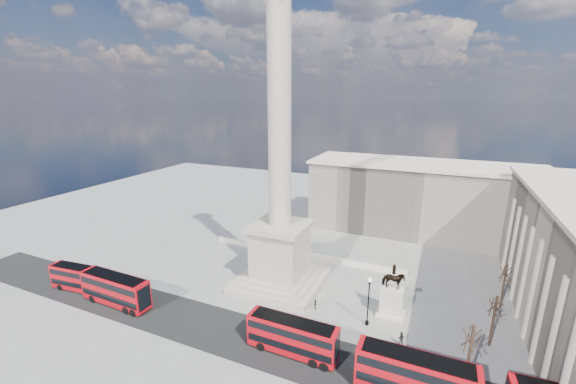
# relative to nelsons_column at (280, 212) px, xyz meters

# --- Properties ---
(ground) EXTENTS (180.00, 180.00, 0.00)m
(ground) POSITION_rel_nelsons_column_xyz_m (0.00, -5.00, -12.92)
(ground) COLOR gray
(ground) RESTS_ON ground
(asphalt_road) EXTENTS (120.00, 9.00, 0.01)m
(asphalt_road) POSITION_rel_nelsons_column_xyz_m (5.00, -15.00, -12.91)
(asphalt_road) COLOR black
(asphalt_road) RESTS_ON ground
(nelsons_column) EXTENTS (14.00, 14.00, 49.85)m
(nelsons_column) POSITION_rel_nelsons_column_xyz_m (0.00, 0.00, 0.00)
(nelsons_column) COLOR #AEA991
(nelsons_column) RESTS_ON ground
(balustrade_wall) EXTENTS (40.00, 0.60, 1.10)m
(balustrade_wall) POSITION_rel_nelsons_column_xyz_m (0.00, 11.00, -12.37)
(balustrade_wall) COLOR beige
(balustrade_wall) RESTS_ON ground
(building_northeast) EXTENTS (51.00, 17.00, 16.60)m
(building_northeast) POSITION_rel_nelsons_column_xyz_m (20.00, 35.00, -4.59)
(building_northeast) COLOR #B6A996
(building_northeast) RESTS_ON ground
(red_bus_a) EXTENTS (12.05, 3.06, 4.86)m
(red_bus_a) POSITION_rel_nelsons_column_xyz_m (-20.38, -16.18, -10.37)
(red_bus_a) COLOR #AF0911
(red_bus_a) RESTS_ON ground
(red_bus_b) EXTENTS (11.56, 2.85, 4.67)m
(red_bus_b) POSITION_rel_nelsons_column_xyz_m (8.75, -15.22, -10.47)
(red_bus_b) COLOR #AF0911
(red_bus_b) RESTS_ON ground
(red_bus_c) EXTENTS (12.37, 2.94, 5.02)m
(red_bus_c) POSITION_rel_nelsons_column_xyz_m (23.27, -16.09, -10.29)
(red_bus_c) COLOR #AF0911
(red_bus_c) RESTS_ON ground
(red_bus_e) EXTENTS (10.75, 3.45, 4.28)m
(red_bus_e) POSITION_rel_nelsons_column_xyz_m (-29.12, -15.58, -10.67)
(red_bus_e) COLOR #AF0911
(red_bus_e) RESTS_ON ground
(victorian_lamp) EXTENTS (0.63, 0.63, 7.36)m
(victorian_lamp) POSITION_rel_nelsons_column_xyz_m (16.14, -5.74, -8.58)
(victorian_lamp) COLOR black
(victorian_lamp) RESTS_ON ground
(equestrian_statue) EXTENTS (3.93, 2.95, 8.21)m
(equestrian_statue) POSITION_rel_nelsons_column_xyz_m (18.85, -1.99, -10.07)
(equestrian_statue) COLOR beige
(equestrian_statue) RESTS_ON ground
(bare_tree_near) EXTENTS (2.01, 2.01, 8.80)m
(bare_tree_near) POSITION_rel_nelsons_column_xyz_m (28.26, -13.24, -5.98)
(bare_tree_near) COLOR #332319
(bare_tree_near) RESTS_ON ground
(bare_tree_mid) EXTENTS (1.99, 1.99, 7.54)m
(bare_tree_mid) POSITION_rel_nelsons_column_xyz_m (31.54, -3.75, -6.98)
(bare_tree_mid) COLOR #332319
(bare_tree_mid) RESTS_ON ground
(bare_tree_far) EXTENTS (1.86, 1.86, 7.60)m
(bare_tree_far) POSITION_rel_nelsons_column_xyz_m (33.96, 6.63, -6.93)
(bare_tree_far) COLOR #332319
(bare_tree_far) RESTS_ON ground
(pedestrian_walking) EXTENTS (0.83, 0.73, 1.92)m
(pedestrian_walking) POSITION_rel_nelsons_column_xyz_m (12.87, -11.50, -11.96)
(pedestrian_walking) COLOR black
(pedestrian_walking) RESTS_ON ground
(pedestrian_standing) EXTENTS (0.95, 0.76, 1.86)m
(pedestrian_standing) POSITION_rel_nelsons_column_xyz_m (20.99, -8.11, -11.99)
(pedestrian_standing) COLOR black
(pedestrian_standing) RESTS_ON ground
(pedestrian_crossing) EXTENTS (0.70, 1.01, 1.59)m
(pedestrian_crossing) POSITION_rel_nelsons_column_xyz_m (8.17, -5.01, -12.12)
(pedestrian_crossing) COLOR black
(pedestrian_crossing) RESTS_ON ground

